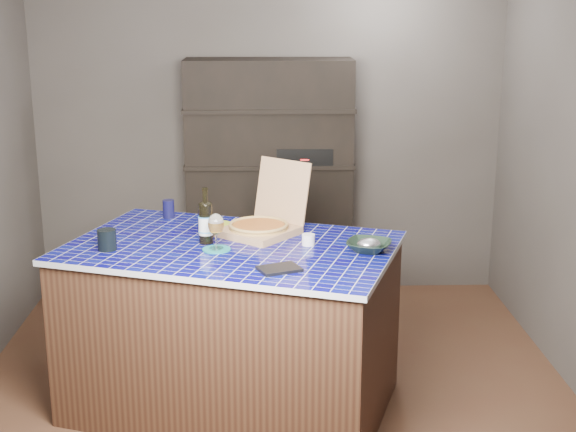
{
  "coord_description": "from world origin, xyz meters",
  "views": [
    {
      "loc": [
        -0.04,
        -4.24,
        2.2
      ],
      "look_at": [
        0.09,
        0.0,
        1.06
      ],
      "focal_mm": 50.0,
      "sensor_mm": 36.0,
      "label": 1
    }
  ],
  "objects_px": {
    "kitchen_island": "(232,326)",
    "mead_bottle": "(206,221)",
    "pizza_box": "(261,225)",
    "bowl": "(369,246)",
    "wine_glass": "(216,225)",
    "dvd_case": "(279,269)"
  },
  "relations": [
    {
      "from": "pizza_box",
      "to": "wine_glass",
      "type": "xyz_separation_m",
      "value": [
        -0.23,
        -0.29,
        0.08
      ]
    },
    {
      "from": "kitchen_island",
      "to": "mead_bottle",
      "type": "relative_size",
      "value": 6.45
    },
    {
      "from": "kitchen_island",
      "to": "dvd_case",
      "type": "distance_m",
      "value": 0.69
    },
    {
      "from": "mead_bottle",
      "to": "wine_glass",
      "type": "xyz_separation_m",
      "value": [
        0.06,
        -0.13,
        0.01
      ]
    },
    {
      "from": "wine_glass",
      "to": "mead_bottle",
      "type": "bearing_deg",
      "value": 115.98
    },
    {
      "from": "dvd_case",
      "to": "mead_bottle",
      "type": "bearing_deg",
      "value": -162.68
    },
    {
      "from": "dvd_case",
      "to": "bowl",
      "type": "bearing_deg",
      "value": 99.4
    },
    {
      "from": "mead_bottle",
      "to": "wine_glass",
      "type": "height_order",
      "value": "mead_bottle"
    },
    {
      "from": "kitchen_island",
      "to": "dvd_case",
      "type": "relative_size",
      "value": 10.04
    },
    {
      "from": "dvd_case",
      "to": "bowl",
      "type": "relative_size",
      "value": 0.86
    },
    {
      "from": "pizza_box",
      "to": "bowl",
      "type": "bearing_deg",
      "value": 8.58
    },
    {
      "from": "pizza_box",
      "to": "wine_glass",
      "type": "bearing_deg",
      "value": -89.89
    },
    {
      "from": "kitchen_island",
      "to": "bowl",
      "type": "distance_m",
      "value": 0.89
    },
    {
      "from": "pizza_box",
      "to": "mead_bottle",
      "type": "bearing_deg",
      "value": -112.24
    },
    {
      "from": "wine_glass",
      "to": "bowl",
      "type": "height_order",
      "value": "wine_glass"
    },
    {
      "from": "mead_bottle",
      "to": "wine_glass",
      "type": "distance_m",
      "value": 0.14
    },
    {
      "from": "kitchen_island",
      "to": "mead_bottle",
      "type": "bearing_deg",
      "value": -177.97
    },
    {
      "from": "bowl",
      "to": "mead_bottle",
      "type": "bearing_deg",
      "value": 168.47
    },
    {
      "from": "pizza_box",
      "to": "wine_glass",
      "type": "distance_m",
      "value": 0.38
    },
    {
      "from": "kitchen_island",
      "to": "pizza_box",
      "type": "distance_m",
      "value": 0.58
    },
    {
      "from": "kitchen_island",
      "to": "bowl",
      "type": "relative_size",
      "value": 8.6
    },
    {
      "from": "wine_glass",
      "to": "bowl",
      "type": "xyz_separation_m",
      "value": [
        0.79,
        -0.05,
        -0.11
      ]
    }
  ]
}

